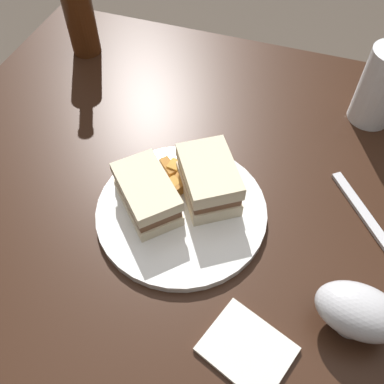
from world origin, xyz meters
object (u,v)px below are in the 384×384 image
at_px(cider_bottle, 78,9).
at_px(fork, 365,215).
at_px(plate, 182,211).
at_px(pint_glass, 379,91).
at_px(sandwich_half_right, 147,194).
at_px(sandwich_half_left, 209,180).
at_px(gravy_boat, 360,312).
at_px(napkin, 247,349).

relative_size(cider_bottle, fork, 1.41).
xyz_separation_m(plate, pint_glass, (0.27, 0.33, 0.06)).
height_order(sandwich_half_right, cider_bottle, cider_bottle).
relative_size(sandwich_half_left, pint_glass, 0.95).
bearing_deg(gravy_boat, pint_glass, 91.14).
relative_size(napkin, fork, 0.61).
relative_size(pint_glass, cider_bottle, 0.59).
bearing_deg(fork, cider_bottle, 30.07).
relative_size(pint_glass, gravy_boat, 1.15).
distance_m(plate, cider_bottle, 0.51).
bearing_deg(sandwich_half_left, sandwich_half_right, -146.82).
bearing_deg(fork, sandwich_half_left, 63.06).
distance_m(gravy_boat, fork, 0.19).
bearing_deg(cider_bottle, fork, -22.48).
xyz_separation_m(plate, sandwich_half_left, (0.03, 0.04, 0.04)).
bearing_deg(fork, napkin, 116.85).
bearing_deg(fork, pint_glass, -34.52).
xyz_separation_m(plate, sandwich_half_right, (-0.05, -0.01, 0.04)).
height_order(gravy_boat, napkin, gravy_boat).
bearing_deg(plate, pint_glass, 50.87).
relative_size(plate, napkin, 2.51).
bearing_deg(cider_bottle, napkin, -46.33).
distance_m(plate, napkin, 0.24).
distance_m(pint_glass, cider_bottle, 0.63).
bearing_deg(pint_glass, fork, -87.07).
distance_m(sandwich_half_left, fork, 0.26).
bearing_deg(cider_bottle, gravy_boat, -35.54).
xyz_separation_m(sandwich_half_left, sandwich_half_right, (-0.08, -0.05, -0.00)).
bearing_deg(fork, plate, 70.35).
relative_size(sandwich_half_left, gravy_boat, 1.09).
height_order(plate, fork, plate).
relative_size(plate, sandwich_half_right, 2.03).
bearing_deg(napkin, pint_glass, 77.11).
distance_m(pint_glass, gravy_boat, 0.43).
distance_m(sandwich_half_right, fork, 0.35).
height_order(pint_glass, cider_bottle, cider_bottle).
xyz_separation_m(sandwich_half_left, gravy_boat, (0.25, -0.14, -0.00)).
height_order(sandwich_half_left, napkin, sandwich_half_left).
xyz_separation_m(plate, napkin, (0.15, -0.18, -0.00)).
distance_m(sandwich_half_left, pint_glass, 0.38).
height_order(sandwich_half_right, pint_glass, pint_glass).
height_order(plate, napkin, plate).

